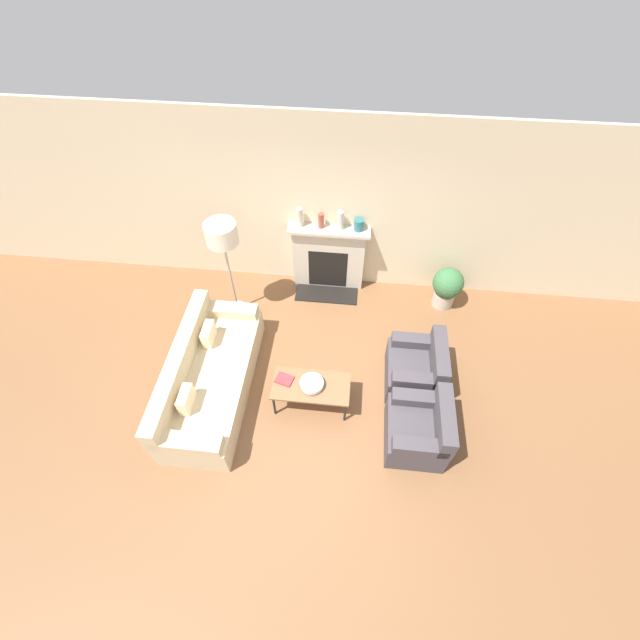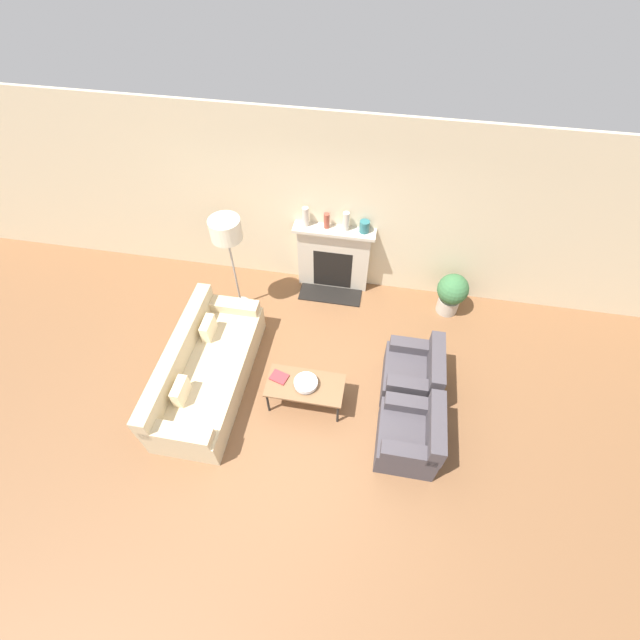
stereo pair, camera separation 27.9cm
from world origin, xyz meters
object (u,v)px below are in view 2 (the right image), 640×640
fireplace (334,259)px  couch (206,371)px  mantel_vase_center_left (327,221)px  mantel_vase_right (364,227)px  floor_lamp (226,233)px  coffee_table (305,386)px  armchair_near (411,436)px  armchair_far (413,374)px  bowl (306,383)px  mantel_vase_left (305,217)px  book (279,377)px  mantel_vase_center_right (346,221)px  potted_plant (452,292)px

fireplace → couch: fireplace is taller
mantel_vase_center_left → mantel_vase_right: mantel_vase_center_left is taller
floor_lamp → coffee_table: bearing=-48.6°
armchair_near → mantel_vase_right: 3.08m
fireplace → mantel_vase_center_left: 0.74m
couch → mantel_vase_right: mantel_vase_right is taller
armchair_far → coffee_table: bearing=-70.5°
bowl → mantel_vase_left: size_ratio=0.99×
mantel_vase_left → mantel_vase_center_left: 0.33m
coffee_table → bowl: 0.09m
armchair_near → book: (-1.78, 0.46, 0.15)m
book → floor_lamp: size_ratio=0.15×
coffee_table → mantel_vase_center_right: size_ratio=3.37×
coffee_table → mantel_vase_left: (-0.44, 2.35, 0.93)m
bowl → armchair_near: bearing=-16.1°
fireplace → mantel_vase_right: (0.45, 0.01, 0.70)m
fireplace → bowl: (-0.00, -2.34, -0.07)m
potted_plant → bowl: bearing=-133.0°
mantel_vase_right → armchair_near: bearing=-70.9°
mantel_vase_center_left → floor_lamp: bearing=-150.2°
coffee_table → mantel_vase_center_right: (0.18, 2.35, 0.92)m
mantel_vase_center_right → mantel_vase_right: (0.28, 0.00, -0.06)m
fireplace → mantel_vase_center_right: mantel_vase_center_right is taller
mantel_vase_center_right → potted_plant: mantel_vase_center_right is taller
armchair_far → mantel_vase_right: size_ratio=4.45×
couch → mantel_vase_left: (0.98, 2.28, 1.05)m
fireplace → mantel_vase_right: size_ratio=6.89×
fireplace → potted_plant: fireplace is taller
armchair_far → couch: bearing=-81.4°
couch → mantel_vase_left: size_ratio=7.32×
armchair_far → mantel_vase_center_right: 2.45m
fireplace → mantel_vase_left: mantel_vase_left is taller
armchair_far → mantel_vase_left: mantel_vase_left is taller
couch → book: 1.07m
floor_lamp → mantel_vase_right: 2.03m
book → mantel_vase_center_right: bearing=92.9°
fireplace → armchair_near: bearing=-63.0°
couch → armchair_near: (2.84, -0.48, 0.02)m
mantel_vase_right → potted_plant: 1.74m
fireplace → bowl: bearing=-90.1°
bowl → floor_lamp: (-1.43, 1.61, 0.98)m
coffee_table → potted_plant: size_ratio=1.40×
fireplace → potted_plant: (1.93, -0.27, -0.17)m
armchair_near → armchair_far: same height
coffee_table → mantel_vase_center_right: 2.53m
mantel_vase_left → mantel_vase_right: (0.90, 0.00, -0.06)m
armchair_near → floor_lamp: (-2.83, 2.01, 1.17)m
coffee_table → armchair_far: bearing=19.5°
bowl → book: size_ratio=1.19×
book → potted_plant: 3.06m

